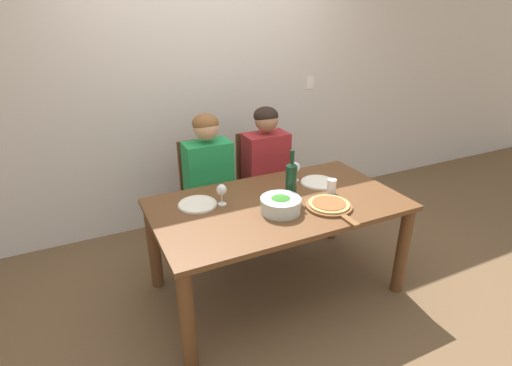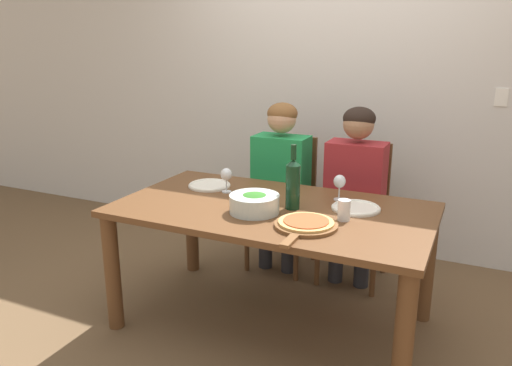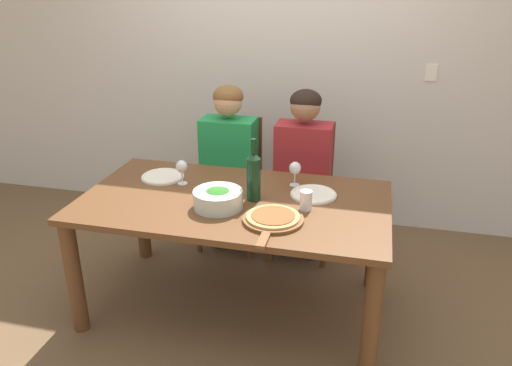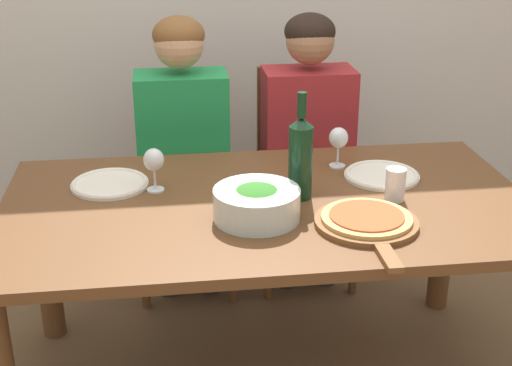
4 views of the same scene
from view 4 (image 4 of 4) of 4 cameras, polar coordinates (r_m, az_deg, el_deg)
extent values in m
cube|color=brown|center=(2.35, 0.92, -1.87)|extent=(1.74, 0.97, 0.04)
cylinder|color=brown|center=(2.91, -16.47, -5.75)|extent=(0.09, 0.09, 0.69)
cylinder|color=brown|center=(3.08, 14.80, -3.90)|extent=(0.09, 0.09, 0.69)
cube|color=brown|center=(3.14, -5.68, -1.14)|extent=(0.42, 0.42, 0.04)
cube|color=brown|center=(3.22, -6.00, 4.66)|extent=(0.38, 0.03, 0.51)
cylinder|color=brown|center=(3.07, -8.95, -6.53)|extent=(0.04, 0.04, 0.41)
cylinder|color=brown|center=(3.07, -1.82, -6.15)|extent=(0.04, 0.04, 0.41)
cylinder|color=brown|center=(3.40, -8.87, -3.42)|extent=(0.04, 0.04, 0.41)
cylinder|color=brown|center=(3.41, -2.47, -3.09)|extent=(0.04, 0.04, 0.41)
cube|color=brown|center=(3.19, 3.93, -0.63)|extent=(0.42, 0.42, 0.04)
cube|color=brown|center=(3.28, 3.39, 5.06)|extent=(0.38, 0.03, 0.51)
cylinder|color=brown|center=(3.09, 1.03, -5.97)|extent=(0.04, 0.04, 0.41)
cylinder|color=brown|center=(3.16, 7.88, -5.48)|extent=(0.04, 0.04, 0.41)
cylinder|color=brown|center=(3.43, 0.09, -2.95)|extent=(0.04, 0.04, 0.41)
cylinder|color=brown|center=(3.49, 6.29, -2.58)|extent=(0.04, 0.04, 0.41)
cylinder|color=#28282D|center=(3.15, -7.12, -5.18)|extent=(0.10, 0.10, 0.44)
cylinder|color=#28282D|center=(3.16, -3.84, -5.01)|extent=(0.10, 0.10, 0.44)
cube|color=#1E8C47|center=(3.01, -5.88, 3.73)|extent=(0.38, 0.22, 0.54)
cylinder|color=#1E8C47|center=(2.84, -9.61, -0.90)|extent=(0.07, 0.31, 0.14)
cylinder|color=#1E8C47|center=(2.85, -1.56, -0.49)|extent=(0.07, 0.31, 0.14)
sphere|color=tan|center=(2.91, -6.18, 11.01)|extent=(0.20, 0.20, 0.20)
ellipsoid|color=brown|center=(2.91, -6.22, 11.72)|extent=(0.21, 0.21, 0.15)
cylinder|color=#28282D|center=(3.19, 2.52, -4.63)|extent=(0.10, 0.10, 0.44)
cylinder|color=#28282D|center=(3.23, 5.68, -4.42)|extent=(0.10, 0.10, 0.44)
cube|color=maroon|center=(3.07, 4.14, 4.16)|extent=(0.38, 0.22, 0.54)
cylinder|color=maroon|center=(2.87, 1.10, -0.36)|extent=(0.07, 0.31, 0.14)
cylinder|color=maroon|center=(2.95, 8.81, 0.05)|extent=(0.07, 0.31, 0.14)
sphere|color=#9E7051|center=(2.97, 4.35, 11.31)|extent=(0.20, 0.20, 0.20)
ellipsoid|color=black|center=(2.97, 4.34, 12.01)|extent=(0.21, 0.21, 0.15)
cylinder|color=black|center=(2.33, 3.57, 1.64)|extent=(0.08, 0.08, 0.25)
cone|color=black|center=(2.28, 3.66, 4.89)|extent=(0.08, 0.08, 0.03)
cylinder|color=black|center=(2.26, 3.69, 6.26)|extent=(0.03, 0.03, 0.08)
cylinder|color=silver|center=(2.20, 0.05, -1.71)|extent=(0.27, 0.27, 0.10)
ellipsoid|color=#2D6B23|center=(2.20, 0.05, -1.60)|extent=(0.22, 0.22, 0.11)
cylinder|color=silver|center=(2.51, -11.62, -0.11)|extent=(0.27, 0.27, 0.01)
torus|color=silver|center=(2.50, -11.63, 0.02)|extent=(0.26, 0.26, 0.02)
cylinder|color=silver|center=(2.57, 10.02, 0.57)|extent=(0.27, 0.27, 0.01)
torus|color=silver|center=(2.56, 10.03, 0.69)|extent=(0.26, 0.26, 0.02)
cylinder|color=brown|center=(2.20, 8.82, -3.13)|extent=(0.32, 0.32, 0.02)
cube|color=brown|center=(2.01, 10.59, -5.95)|extent=(0.04, 0.14, 0.02)
cylinder|color=tan|center=(2.19, 8.84, -2.78)|extent=(0.28, 0.28, 0.01)
cylinder|color=#AD4C28|center=(2.19, 8.85, -2.59)|extent=(0.23, 0.23, 0.01)
cylinder|color=silver|center=(2.44, -8.04, -0.54)|extent=(0.06, 0.06, 0.01)
cylinder|color=silver|center=(2.43, -8.09, 0.34)|extent=(0.01, 0.01, 0.07)
ellipsoid|color=silver|center=(2.40, -8.18, 1.86)|extent=(0.07, 0.07, 0.08)
ellipsoid|color=maroon|center=(2.41, -8.17, 1.59)|extent=(0.06, 0.06, 0.03)
cylinder|color=silver|center=(2.64, 6.52, 1.37)|extent=(0.06, 0.06, 0.01)
cylinder|color=silver|center=(2.63, 6.56, 2.20)|extent=(0.01, 0.01, 0.07)
ellipsoid|color=silver|center=(2.61, 6.62, 3.62)|extent=(0.07, 0.07, 0.08)
ellipsoid|color=maroon|center=(2.61, 6.61, 3.36)|extent=(0.06, 0.06, 0.03)
cylinder|color=silver|center=(2.37, 11.08, -0.11)|extent=(0.07, 0.07, 0.11)
camera|label=1|loc=(0.95, -107.15, 12.49)|focal=28.00mm
camera|label=2|loc=(1.38, 94.35, -4.55)|focal=35.00mm
camera|label=3|loc=(1.13, 104.64, 5.93)|focal=35.00mm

